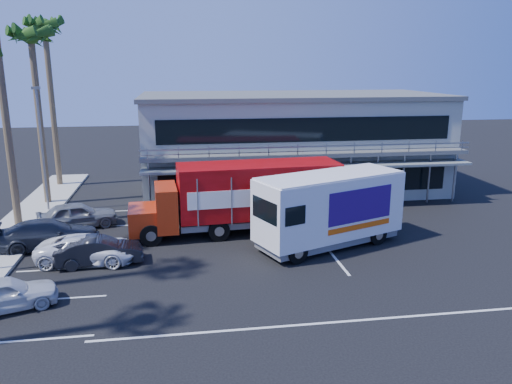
{
  "coord_description": "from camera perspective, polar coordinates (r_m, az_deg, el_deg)",
  "views": [
    {
      "loc": [
        -5.45,
        -22.27,
        9.34
      ],
      "look_at": [
        -1.25,
        5.15,
        2.3
      ],
      "focal_mm": 35.0,
      "sensor_mm": 36.0,
      "label": 1
    }
  ],
  "objects": [
    {
      "name": "parked_car_a",
      "position": [
        22.2,
        -26.88,
        -10.36
      ],
      "size": [
        4.28,
        2.82,
        1.35
      ],
      "primitive_type": "imported",
      "rotation": [
        0.0,
        0.0,
        1.91
      ],
      "color": "silver",
      "rests_on": "ground"
    },
    {
      "name": "building",
      "position": [
        38.57,
        4.07,
        5.73
      ],
      "size": [
        22.4,
        12.0,
        7.3
      ],
      "color": "#A2A698",
      "rests_on": "ground"
    },
    {
      "name": "white_van",
      "position": [
        26.44,
        8.37,
        -1.86
      ],
      "size": [
        8.43,
        5.51,
        3.9
      ],
      "rotation": [
        0.0,
        0.0,
        0.38
      ],
      "color": "white",
      "rests_on": "ground"
    },
    {
      "name": "parked_car_c",
      "position": [
        25.75,
        -18.62,
        -6.21
      ],
      "size": [
        5.02,
        2.67,
        1.34
      ],
      "primitive_type": "imported",
      "rotation": [
        0.0,
        0.0,
        1.48
      ],
      "color": "white",
      "rests_on": "ground"
    },
    {
      "name": "red_truck",
      "position": [
        28.35,
        -1.29,
        -0.35
      ],
      "size": [
        12.01,
        3.58,
        3.99
      ],
      "rotation": [
        0.0,
        0.0,
        0.07
      ],
      "color": "#A8280D",
      "rests_on": "ground"
    },
    {
      "name": "ground",
      "position": [
        24.75,
        4.72,
        -7.98
      ],
      "size": [
        120.0,
        120.0,
        0.0
      ],
      "primitive_type": "plane",
      "color": "black",
      "rests_on": "ground"
    },
    {
      "name": "curb_strip",
      "position": [
        31.24,
        -26.13,
        -4.51
      ],
      "size": [
        3.0,
        32.0,
        0.16
      ],
      "primitive_type": "cube",
      "color": "#A5A399",
      "rests_on": "ground"
    },
    {
      "name": "light_pole_far",
      "position": [
        34.74,
        -23.29,
        5.08
      ],
      "size": [
        0.5,
        0.25,
        8.09
      ],
      "color": "gray",
      "rests_on": "ground"
    },
    {
      "name": "parked_car_b",
      "position": [
        25.34,
        -17.46,
        -6.44
      ],
      "size": [
        4.23,
        1.84,
        1.35
      ],
      "primitive_type": "imported",
      "rotation": [
        0.0,
        0.0,
        1.67
      ],
      "color": "black",
      "rests_on": "ground"
    },
    {
      "name": "parked_car_d",
      "position": [
        28.52,
        -22.64,
        -4.43
      ],
      "size": [
        5.47,
        3.16,
        1.49
      ],
      "primitive_type": "imported",
      "rotation": [
        0.0,
        0.0,
        1.79
      ],
      "color": "#292D37",
      "rests_on": "ground"
    },
    {
      "name": "parked_car_e",
      "position": [
        31.3,
        -19.75,
        -2.5
      ],
      "size": [
        4.88,
        3.04,
        1.55
      ],
      "primitive_type": "imported",
      "rotation": [
        0.0,
        0.0,
        1.86
      ],
      "color": "slate",
      "rests_on": "ground"
    },
    {
      "name": "palm_e",
      "position": [
        36.48,
        -24.26,
        14.98
      ],
      "size": [
        2.8,
        2.8,
        12.25
      ],
      "color": "brown",
      "rests_on": "ground"
    },
    {
      "name": "palm_f",
      "position": [
        41.95,
        -22.93,
        16.08
      ],
      "size": [
        2.8,
        2.8,
        13.25
      ],
      "color": "brown",
      "rests_on": "ground"
    }
  ]
}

